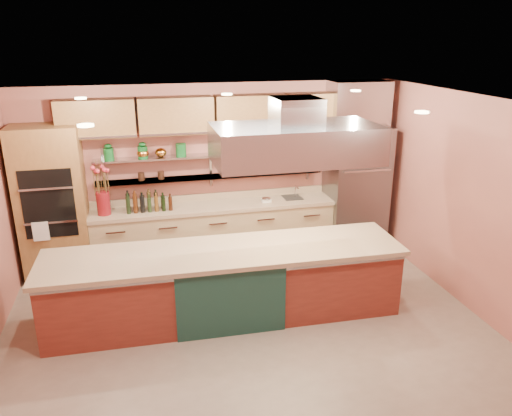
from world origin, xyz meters
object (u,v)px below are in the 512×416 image
object	(u,v)px
flower_vase	(103,203)
green_canister	(181,150)
island	(225,283)
copper_kettle	(161,152)
refrigerator	(356,188)
kitchen_scale	(266,199)

from	to	relation	value
flower_vase	green_canister	size ratio (longest dim) A/B	1.84
island	copper_kettle	bearing A→B (deg)	109.21
copper_kettle	refrigerator	bearing A→B (deg)	-4.14
flower_vase	green_canister	bearing A→B (deg)	10.26
refrigerator	copper_kettle	size ratio (longest dim) A/B	11.94
refrigerator	green_canister	distance (m)	2.98
island	refrigerator	bearing A→B (deg)	35.59
green_canister	flower_vase	bearing A→B (deg)	-169.74
kitchen_scale	copper_kettle	size ratio (longest dim) A/B	0.84
flower_vase	green_canister	distance (m)	1.42
copper_kettle	kitchen_scale	bearing A→B (deg)	-7.71
green_canister	kitchen_scale	bearing A→B (deg)	-9.51
island	copper_kettle	size ratio (longest dim) A/B	25.31
island	flower_vase	xyz separation A→B (m)	(-1.52, 1.74, 0.64)
green_canister	copper_kettle	bearing A→B (deg)	180.00
flower_vase	copper_kettle	distance (m)	1.15
kitchen_scale	flower_vase	bearing A→B (deg)	-158.02
copper_kettle	island	bearing A→B (deg)	-72.41
kitchen_scale	green_canister	size ratio (longest dim) A/B	0.77
island	kitchen_scale	world-z (taller)	kitchen_scale
refrigerator	copper_kettle	xyz separation A→B (m)	(-3.18, 0.23, 0.74)
island	kitchen_scale	xyz separation A→B (m)	(1.00, 1.74, 0.51)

